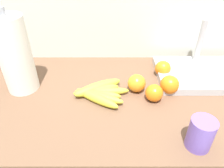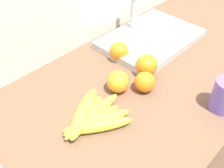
{
  "view_description": "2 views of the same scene",
  "coord_description": "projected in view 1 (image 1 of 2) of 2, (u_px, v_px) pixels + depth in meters",
  "views": [
    {
      "loc": [
        -0.16,
        -0.65,
        1.38
      ],
      "look_at": [
        -0.16,
        0.02,
        0.9
      ],
      "focal_mm": 34.15,
      "sensor_mm": 36.0,
      "label": 1
    },
    {
      "loc": [
        -0.53,
        -0.39,
        1.44
      ],
      "look_at": [
        -0.1,
        0.02,
        0.92
      ],
      "focal_mm": 42.97,
      "sensor_mm": 36.0,
      "label": 2
    }
  ],
  "objects": [
    {
      "name": "sink_basin",
      "position": [
        201.0,
        73.0,
        0.93
      ],
      "size": [
        0.39,
        0.27,
        0.22
      ],
      "color": "#B7BABF",
      "rests_on": "counter"
    },
    {
      "name": "paper_towel_roll",
      "position": [
        15.0,
        56.0,
        0.79
      ],
      "size": [
        0.12,
        0.12,
        0.33
      ],
      "color": "white",
      "rests_on": "counter"
    },
    {
      "name": "orange_back_right",
      "position": [
        137.0,
        83.0,
        0.84
      ],
      "size": [
        0.07,
        0.07,
        0.07
      ],
      "primitive_type": "sphere",
      "color": "orange",
      "rests_on": "counter"
    },
    {
      "name": "orange_back_left",
      "position": [
        154.0,
        93.0,
        0.79
      ],
      "size": [
        0.07,
        0.07,
        0.07
      ],
      "primitive_type": "sphere",
      "color": "orange",
      "rests_on": "counter"
    },
    {
      "name": "banana_bunch",
      "position": [
        98.0,
        93.0,
        0.82
      ],
      "size": [
        0.22,
        0.2,
        0.04
      ],
      "color": "#D2CF38",
      "rests_on": "counter"
    },
    {
      "name": "counter",
      "position": [
        143.0,
        161.0,
        1.08
      ],
      "size": [
        1.93,
        0.62,
        0.86
      ],
      "primitive_type": "cube",
      "color": "brown",
      "rests_on": "ground"
    },
    {
      "name": "mug",
      "position": [
        201.0,
        134.0,
        0.61
      ],
      "size": [
        0.07,
        0.07,
        0.1
      ],
      "primitive_type": "cylinder",
      "color": "#7256BF",
      "rests_on": "counter"
    },
    {
      "name": "orange_right",
      "position": [
        169.0,
        85.0,
        0.83
      ],
      "size": [
        0.07,
        0.07,
        0.07
      ],
      "primitive_type": "sphere",
      "color": "orange",
      "rests_on": "counter"
    },
    {
      "name": "orange_front",
      "position": [
        163.0,
        69.0,
        0.93
      ],
      "size": [
        0.07,
        0.07,
        0.07
      ],
      "primitive_type": "sphere",
      "color": "orange",
      "rests_on": "counter"
    },
    {
      "name": "wall_back",
      "position": [
        139.0,
        86.0,
        1.23
      ],
      "size": [
        2.33,
        0.06,
        1.3
      ],
      "primitive_type": "cube",
      "color": "silver",
      "rests_on": "ground"
    }
  ]
}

